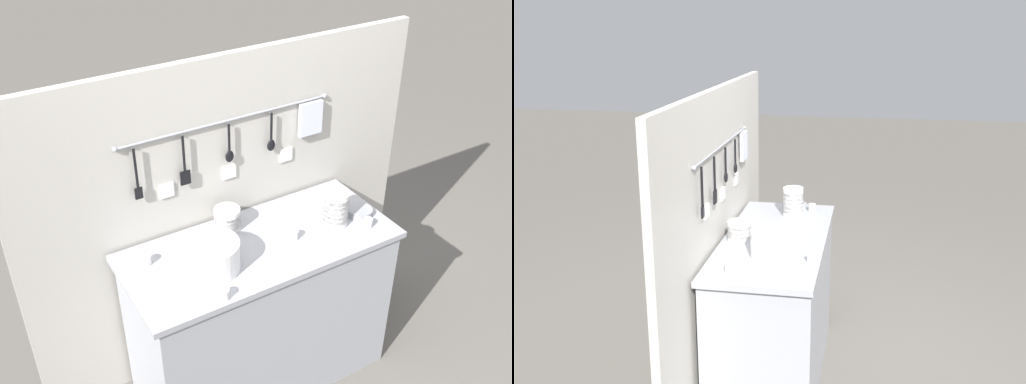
% 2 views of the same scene
% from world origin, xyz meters
% --- Properties ---
extents(ground_plane, '(20.00, 20.00, 0.00)m').
position_xyz_m(ground_plane, '(0.00, 0.00, 0.00)').
color(ground_plane, '#666059').
extents(counter, '(1.30, 0.56, 0.88)m').
position_xyz_m(counter, '(0.00, 0.00, 0.44)').
color(counter, '#9EA0A8').
rests_on(counter, ground).
extents(back_wall, '(2.10, 0.08, 1.70)m').
position_xyz_m(back_wall, '(0.00, 0.32, 0.85)').
color(back_wall, '#BCB7AD').
rests_on(back_wall, ground).
extents(bowl_stack_back_corner, '(0.13, 0.13, 0.11)m').
position_xyz_m(bowl_stack_back_corner, '(-0.07, 0.19, 0.93)').
color(bowl_stack_back_corner, white).
rests_on(bowl_stack_back_corner, counter).
extents(bowl_stack_wide_centre, '(0.12, 0.12, 0.18)m').
position_xyz_m(bowl_stack_wide_centre, '(0.40, -0.05, 0.97)').
color(bowl_stack_wide_centre, white).
rests_on(bowl_stack_wide_centre, counter).
extents(plate_stack, '(0.24, 0.24, 0.14)m').
position_xyz_m(plate_stack, '(-0.27, -0.04, 0.95)').
color(plate_stack, white).
rests_on(plate_stack, counter).
extents(steel_mixing_bowl, '(0.13, 0.13, 0.03)m').
position_xyz_m(steel_mixing_bowl, '(0.55, -0.05, 0.89)').
color(steel_mixing_bowl, '#93969E').
rests_on(steel_mixing_bowl, counter).
extents(cup_back_right, '(0.05, 0.05, 0.05)m').
position_xyz_m(cup_back_right, '(0.51, -0.15, 0.90)').
color(cup_back_right, white).
rests_on(cup_back_right, counter).
extents(cup_centre, '(0.05, 0.05, 0.05)m').
position_xyz_m(cup_centre, '(-0.51, 0.13, 0.90)').
color(cup_centre, white).
rests_on(cup_centre, counter).
extents(cup_mid_row, '(0.05, 0.05, 0.05)m').
position_xyz_m(cup_mid_row, '(0.15, -0.05, 0.90)').
color(cup_mid_row, white).
rests_on(cup_mid_row, counter).
extents(cup_back_left, '(0.05, 0.05, 0.05)m').
position_xyz_m(cup_back_left, '(-0.32, -0.24, 0.90)').
color(cup_back_left, white).
rests_on(cup_back_left, counter).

